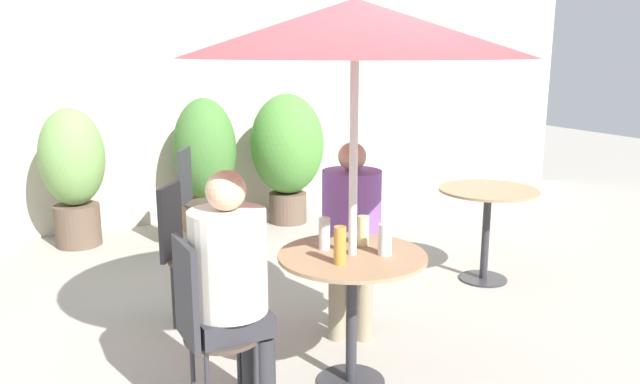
% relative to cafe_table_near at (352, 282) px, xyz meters
% --- Properties ---
extents(ground_plane, '(20.00, 20.00, 0.00)m').
position_rel_cafe_table_near_xyz_m(ground_plane, '(-0.03, 0.02, -0.59)').
color(ground_plane, '#9E998E').
extents(storefront_wall, '(10.00, 0.06, 3.00)m').
position_rel_cafe_table_near_xyz_m(storefront_wall, '(-0.03, 3.73, 0.91)').
color(storefront_wall, beige).
rests_on(storefront_wall, ground_plane).
extents(cafe_table_near, '(0.78, 0.78, 0.74)m').
position_rel_cafe_table_near_xyz_m(cafe_table_near, '(0.00, 0.00, 0.00)').
color(cafe_table_near, '#2D2D33').
rests_on(cafe_table_near, ground_plane).
extents(cafe_table_far, '(0.76, 0.76, 0.74)m').
position_rel_cafe_table_near_xyz_m(cafe_table_far, '(1.69, 0.95, -0.01)').
color(cafe_table_far, '#2D2D33').
rests_on(cafe_table_far, ground_plane).
extents(bistro_chair_0, '(0.41, 0.42, 0.93)m').
position_rel_cafe_table_near_xyz_m(bistro_chair_0, '(0.37, 0.72, -0.04)').
color(bistro_chair_0, '#42382D').
rests_on(bistro_chair_0, ground_plane).
extents(bistro_chair_1, '(0.38, 0.37, 0.93)m').
position_rel_cafe_table_near_xyz_m(bistro_chair_1, '(-0.81, -0.04, -0.04)').
color(bistro_chair_1, '#42382D').
rests_on(bistro_chair_1, ground_plane).
extents(bistro_chair_2, '(0.43, 0.42, 0.93)m').
position_rel_cafe_table_near_xyz_m(bistro_chair_2, '(-0.63, 1.17, -0.04)').
color(bistro_chair_2, '#42382D').
rests_on(bistro_chair_2, ground_plane).
extents(bistro_chair_4, '(0.42, 0.41, 0.93)m').
position_rel_cafe_table_near_xyz_m(bistro_chair_4, '(-0.19, 2.66, -0.04)').
color(bistro_chair_4, '#42382D').
rests_on(bistro_chair_4, ground_plane).
extents(seated_person_0, '(0.44, 0.46, 1.23)m').
position_rel_cafe_table_near_xyz_m(seated_person_0, '(0.31, 0.59, 0.14)').
color(seated_person_0, gray).
rests_on(seated_person_0, ground_plane).
extents(seated_person_1, '(0.38, 0.37, 1.25)m').
position_rel_cafe_table_near_xyz_m(seated_person_1, '(-0.66, -0.03, 0.14)').
color(seated_person_1, '#2D2D33').
rests_on(seated_person_1, ground_plane).
extents(beer_glass_0, '(0.07, 0.07, 0.17)m').
position_rel_cafe_table_near_xyz_m(beer_glass_0, '(0.15, -0.08, 0.24)').
color(beer_glass_0, silver).
rests_on(beer_glass_0, cafe_table_near).
extents(beer_glass_1, '(0.06, 0.06, 0.16)m').
position_rel_cafe_table_near_xyz_m(beer_glass_1, '(0.13, 0.11, 0.23)').
color(beer_glass_1, beige).
rests_on(beer_glass_1, cafe_table_near).
extents(beer_glass_2, '(0.06, 0.06, 0.17)m').
position_rel_cafe_table_near_xyz_m(beer_glass_2, '(-0.10, 0.14, 0.24)').
color(beer_glass_2, silver).
rests_on(beer_glass_2, cafe_table_near).
extents(beer_glass_3, '(0.06, 0.06, 0.19)m').
position_rel_cafe_table_near_xyz_m(beer_glass_3, '(-0.13, -0.11, 0.25)').
color(beer_glass_3, '#B28433').
rests_on(beer_glass_3, cafe_table_near).
extents(potted_plant_0, '(0.58, 0.58, 1.28)m').
position_rel_cafe_table_near_xyz_m(potted_plant_0, '(-1.15, 3.28, 0.13)').
color(potted_plant_0, brown).
rests_on(potted_plant_0, ground_plane).
extents(potted_plant_1, '(0.62, 0.62, 1.33)m').
position_rel_cafe_table_near_xyz_m(potted_plant_1, '(0.09, 3.31, 0.12)').
color(potted_plant_1, '#93664C').
rests_on(potted_plant_1, ground_plane).
extents(potted_plant_2, '(0.76, 0.76, 1.35)m').
position_rel_cafe_table_near_xyz_m(potted_plant_2, '(0.93, 3.20, 0.19)').
color(potted_plant_2, brown).
rests_on(potted_plant_2, ground_plane).
extents(umbrella, '(1.73, 1.73, 2.02)m').
position_rel_cafe_table_near_xyz_m(umbrella, '(-0.00, 0.00, 1.29)').
color(umbrella, silver).
rests_on(umbrella, ground_plane).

